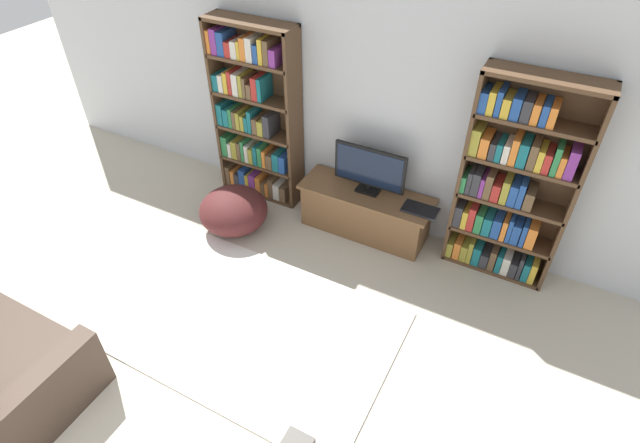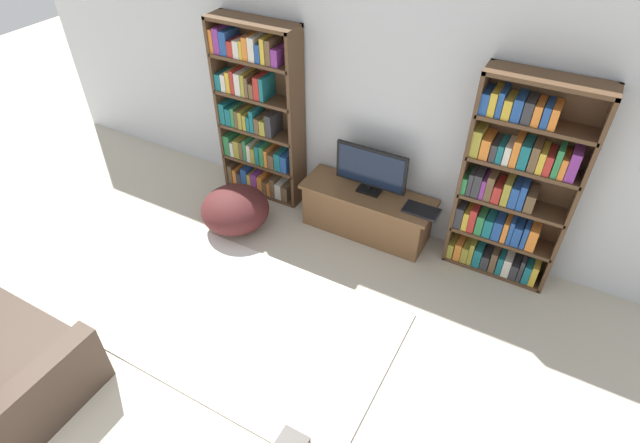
{
  "view_description": "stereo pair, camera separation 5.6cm",
  "coord_description": "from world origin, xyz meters",
  "px_view_note": "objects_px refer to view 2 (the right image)",
  "views": [
    {
      "loc": [
        1.67,
        -0.0,
        3.6
      ],
      "look_at": [
        0.04,
        3.08,
        0.7
      ],
      "focal_mm": 28.0,
      "sensor_mm": 36.0,
      "label": 1
    },
    {
      "loc": [
        1.72,
        0.02,
        3.6
      ],
      "look_at": [
        0.04,
        3.08,
        0.7
      ],
      "focal_mm": 28.0,
      "sensor_mm": 36.0,
      "label": 2
    }
  ],
  "objects_px": {
    "bookshelf_left": "(258,117)",
    "laptop": "(421,210)",
    "tv_stand": "(366,212)",
    "bookshelf_right": "(513,189)",
    "television": "(371,170)",
    "beanbag_ottoman": "(235,209)"
  },
  "relations": [
    {
      "from": "tv_stand",
      "to": "beanbag_ottoman",
      "type": "bearing_deg",
      "value": -154.55
    },
    {
      "from": "bookshelf_left",
      "to": "tv_stand",
      "type": "relative_size",
      "value": 1.43
    },
    {
      "from": "bookshelf_left",
      "to": "laptop",
      "type": "relative_size",
      "value": 5.67
    },
    {
      "from": "tv_stand",
      "to": "television",
      "type": "distance_m",
      "value": 0.53
    },
    {
      "from": "bookshelf_left",
      "to": "laptop",
      "type": "bearing_deg",
      "value": -4.3
    },
    {
      "from": "bookshelf_left",
      "to": "beanbag_ottoman",
      "type": "bearing_deg",
      "value": -80.11
    },
    {
      "from": "television",
      "to": "laptop",
      "type": "xyz_separation_m",
      "value": [
        0.59,
        -0.06,
        -0.26
      ]
    },
    {
      "from": "bookshelf_right",
      "to": "tv_stand",
      "type": "height_order",
      "value": "bookshelf_right"
    },
    {
      "from": "bookshelf_left",
      "to": "bookshelf_right",
      "type": "xyz_separation_m",
      "value": [
        2.76,
        0.0,
        -0.02
      ]
    },
    {
      "from": "bookshelf_right",
      "to": "television",
      "type": "height_order",
      "value": "bookshelf_right"
    },
    {
      "from": "bookshelf_left",
      "to": "bookshelf_right",
      "type": "height_order",
      "value": "same"
    },
    {
      "from": "tv_stand",
      "to": "laptop",
      "type": "relative_size",
      "value": 3.96
    },
    {
      "from": "beanbag_ottoman",
      "to": "laptop",
      "type": "bearing_deg",
      "value": 17.2
    },
    {
      "from": "bookshelf_right",
      "to": "beanbag_ottoman",
      "type": "bearing_deg",
      "value": -164.41
    },
    {
      "from": "bookshelf_right",
      "to": "television",
      "type": "bearing_deg",
      "value": -176.2
    },
    {
      "from": "television",
      "to": "beanbag_ottoman",
      "type": "xyz_separation_m",
      "value": [
        -1.29,
        -0.65,
        -0.56
      ]
    },
    {
      "from": "tv_stand",
      "to": "bookshelf_right",
      "type": "bearing_deg",
      "value": 5.16
    },
    {
      "from": "bookshelf_left",
      "to": "laptop",
      "type": "distance_m",
      "value": 2.07
    },
    {
      "from": "tv_stand",
      "to": "beanbag_ottoman",
      "type": "distance_m",
      "value": 1.43
    },
    {
      "from": "laptop",
      "to": "beanbag_ottoman",
      "type": "xyz_separation_m",
      "value": [
        -1.88,
        -0.58,
        -0.3
      ]
    },
    {
      "from": "tv_stand",
      "to": "television",
      "type": "height_order",
      "value": "television"
    },
    {
      "from": "bookshelf_right",
      "to": "beanbag_ottoman",
      "type": "height_order",
      "value": "bookshelf_right"
    }
  ]
}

